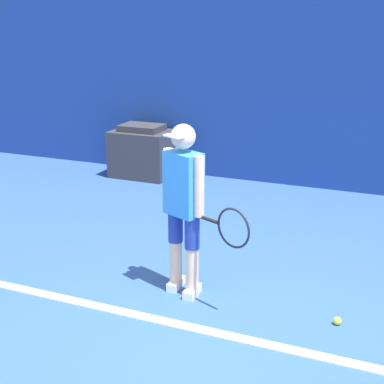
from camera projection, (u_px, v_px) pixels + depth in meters
name	position (u px, v px, depth m)	size (l,w,h in m)	color
ground_plane	(193.00, 353.00, 4.15)	(24.00, 24.00, 0.00)	#2D5193
back_wall	(315.00, 94.00, 7.89)	(24.00, 0.10, 2.84)	navy
court_baseline	(208.00, 331.00, 4.43)	(21.60, 0.10, 0.01)	white
tennis_player	(185.00, 203.00, 4.81)	(0.94, 0.47, 1.61)	beige
tennis_ball	(337.00, 321.00, 4.53)	(0.07, 0.07, 0.07)	#D1E533
covered_chair	(142.00, 152.00, 8.77)	(0.96, 0.70, 0.86)	#333338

